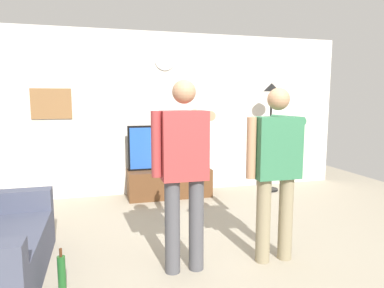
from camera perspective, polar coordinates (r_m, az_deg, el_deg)
name	(u,v)px	position (r m, az deg, el deg)	size (l,w,h in m)	color
ground_plane	(226,273)	(3.36, 5.80, -20.80)	(8.40, 8.40, 0.00)	#9E937F
back_wall	(166,114)	(5.81, -4.46, 5.12)	(6.40, 0.10, 2.70)	silver
tv_stand	(169,183)	(5.63, -3.85, -6.54)	(1.35, 0.55, 0.45)	brown
television	(168,147)	(5.56, -4.00, -0.53)	(1.32, 0.07, 0.72)	black
wall_clock	(165,60)	(5.78, -4.61, 13.94)	(0.34, 0.34, 0.03)	white
framed_picture	(51,104)	(5.70, -22.64, 6.30)	(0.60, 0.04, 0.47)	olive
floor_lamp	(271,114)	(5.98, 13.16, 4.89)	(0.32, 0.32, 1.87)	black
person_standing_nearer_lamp	(184,165)	(3.06, -1.37, -3.58)	(0.59, 0.78, 1.76)	#4C4C51
person_standing_nearer_couch	(276,164)	(3.37, 13.93, -3.33)	(0.62, 0.78, 1.70)	gray
beverage_bottle	(62,273)	(3.20, -21.12, -19.63)	(0.07, 0.07, 0.37)	#1E5923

